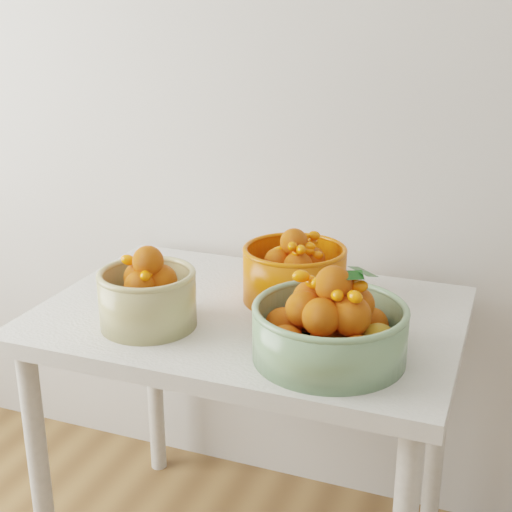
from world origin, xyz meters
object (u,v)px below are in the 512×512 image
(bowl_green, at_px, (330,327))
(bowl_orange, at_px, (295,272))
(table, at_px, (250,346))
(bowl_cream, at_px, (148,296))

(bowl_green, bearing_deg, bowl_orange, 121.04)
(bowl_green, bearing_deg, table, 145.09)
(bowl_cream, distance_m, bowl_orange, 0.37)
(table, relative_size, bowl_cream, 3.80)
(bowl_green, height_order, bowl_orange, bowl_green)
(table, distance_m, bowl_green, 0.34)
(bowl_cream, xyz_separation_m, bowl_orange, (0.27, 0.26, 0.00))
(bowl_green, xyz_separation_m, bowl_orange, (-0.16, 0.27, 0.00))
(table, relative_size, bowl_orange, 3.72)
(table, height_order, bowl_green, bowl_green)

